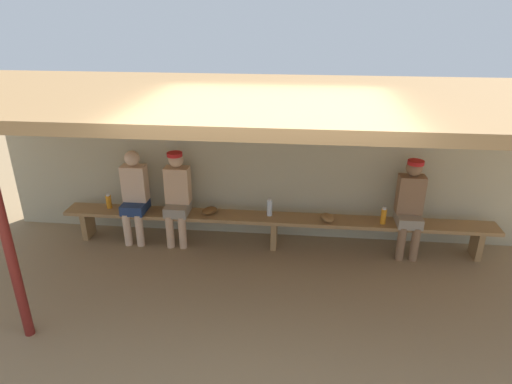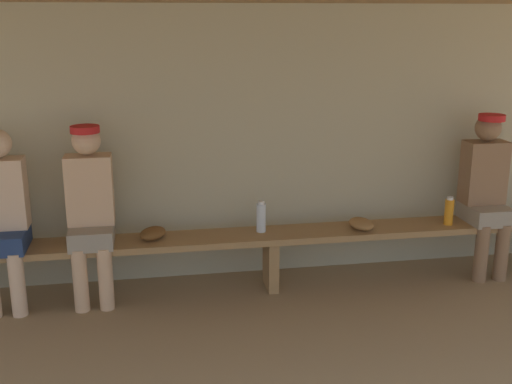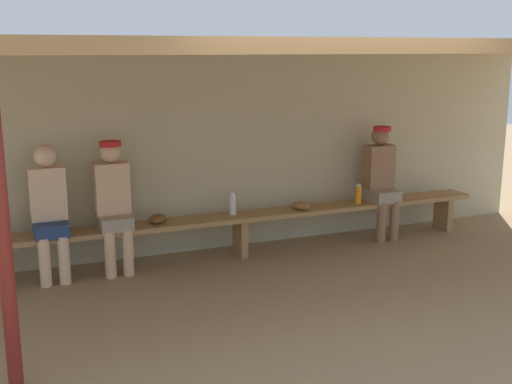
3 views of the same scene
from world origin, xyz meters
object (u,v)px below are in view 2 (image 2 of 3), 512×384
(bench, at_px, (271,241))
(player_near_post, at_px, (90,206))
(baseball_glove_worn, at_px, (361,224))
(baseball_glove_tan, at_px, (153,233))
(player_rightmost, at_px, (486,187))
(water_bottle_orange, at_px, (261,217))
(water_bottle_clear, at_px, (449,211))
(player_in_red, at_px, (2,213))

(bench, xyz_separation_m, player_near_post, (-1.37, 0.00, 0.36))
(baseball_glove_worn, relative_size, baseball_glove_tan, 1.00)
(player_rightmost, xyz_separation_m, water_bottle_orange, (-1.87, 0.04, -0.17))
(water_bottle_orange, relative_size, water_bottle_clear, 1.07)
(bench, height_order, baseball_glove_worn, baseball_glove_worn)
(baseball_glove_tan, bearing_deg, bench, 126.21)
(bench, bearing_deg, water_bottle_clear, -1.73)
(bench, relative_size, baseball_glove_worn, 25.00)
(water_bottle_orange, height_order, baseball_glove_worn, water_bottle_orange)
(bench, distance_m, baseball_glove_tan, 0.93)
(baseball_glove_tan, bearing_deg, water_bottle_clear, 125.70)
(water_bottle_orange, height_order, baseball_glove_tan, water_bottle_orange)
(player_near_post, xyz_separation_m, player_rightmost, (3.17, 0.00, 0.00))
(bench, relative_size, water_bottle_clear, 25.62)
(bench, bearing_deg, baseball_glove_worn, -3.01)
(player_rightmost, height_order, baseball_glove_worn, player_rightmost)
(player_in_red, xyz_separation_m, water_bottle_clear, (3.45, -0.05, -0.16))
(player_near_post, bearing_deg, bench, -0.15)
(bench, bearing_deg, player_in_red, 179.91)
(player_rightmost, distance_m, water_bottle_orange, 1.88)
(bench, height_order, water_bottle_orange, water_bottle_orange)
(water_bottle_orange, xyz_separation_m, water_bottle_clear, (1.54, -0.09, -0.01))
(player_in_red, height_order, water_bottle_clear, player_in_red)
(player_near_post, xyz_separation_m, water_bottle_clear, (2.83, -0.05, -0.18))
(player_in_red, xyz_separation_m, water_bottle_orange, (1.91, 0.04, -0.15))
(player_rightmost, relative_size, water_bottle_clear, 5.74)
(player_near_post, relative_size, baseball_glove_tan, 5.60)
(water_bottle_orange, bearing_deg, baseball_glove_tan, -178.09)
(player_in_red, distance_m, baseball_glove_worn, 2.72)
(water_bottle_clear, height_order, baseball_glove_tan, water_bottle_clear)
(player_rightmost, distance_m, player_in_red, 3.79)
(water_bottle_orange, distance_m, baseball_glove_worn, 0.81)
(player_near_post, height_order, baseball_glove_worn, player_near_post)
(bench, height_order, player_rightmost, player_rightmost)
(water_bottle_clear, relative_size, baseball_glove_tan, 0.98)
(player_in_red, xyz_separation_m, baseball_glove_tan, (1.07, 0.01, -0.22))
(water_bottle_orange, relative_size, baseball_glove_tan, 1.05)
(baseball_glove_tan, bearing_deg, water_bottle_orange, 129.02)
(water_bottle_orange, bearing_deg, bench, -30.80)
(player_in_red, xyz_separation_m, baseball_glove_worn, (2.71, -0.04, -0.22))
(player_near_post, relative_size, player_rightmost, 1.00)
(player_in_red, bearing_deg, player_near_post, 0.05)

